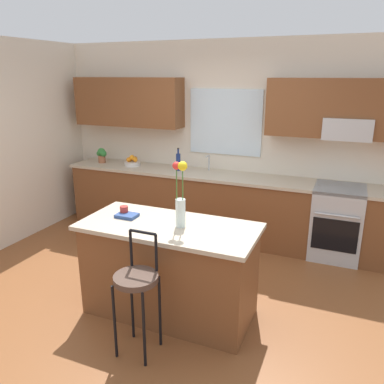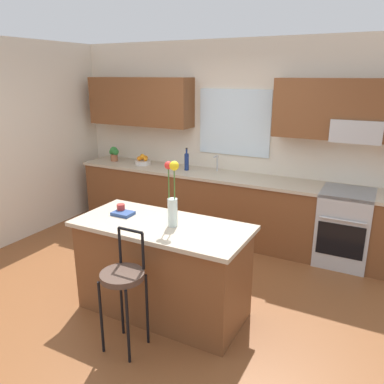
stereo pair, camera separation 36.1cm
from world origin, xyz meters
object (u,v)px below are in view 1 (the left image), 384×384
flower_vase (180,199)px  mug_ceramic (124,211)px  bottle_olive_oil (178,161)px  oven_range (336,222)px  cookbook (127,215)px  kitchen_island (170,269)px  fruit_bowl_oranges (132,162)px  potted_plant_small (102,154)px  bar_stool_near (137,284)px

flower_vase → mug_ceramic: 0.67m
flower_vase → bottle_olive_oil: (-0.91, 1.93, -0.14)m
oven_range → cookbook: cookbook is taller
kitchen_island → fruit_bowl_oranges: size_ratio=6.87×
fruit_bowl_oranges → bottle_olive_oil: (0.77, -0.00, 0.07)m
kitchen_island → bottle_olive_oil: (-0.79, 1.94, 0.59)m
mug_ceramic → fruit_bowl_oranges: (-1.04, 1.88, 0.01)m
fruit_bowl_oranges → potted_plant_small: 0.55m
bar_stool_near → potted_plant_small: bearing=129.6°
oven_range → bottle_olive_oil: size_ratio=2.85×
mug_ceramic → cookbook: bearing=-36.4°
flower_vase → fruit_bowl_oranges: (-1.67, 1.94, -0.21)m
kitchen_island → bottle_olive_oil: bottle_olive_oil is taller
cookbook → kitchen_island: bearing=-2.8°
potted_plant_small → mug_ceramic: bearing=-49.8°
oven_range → mug_ceramic: bearing=-136.1°
cookbook → fruit_bowl_oranges: fruit_bowl_oranges is taller
bottle_olive_oil → flower_vase: bearing=-64.9°
cookbook → potted_plant_small: (-1.64, 1.91, 0.11)m
kitchen_island → potted_plant_small: size_ratio=7.18×
oven_range → potted_plant_small: 3.55m
fruit_bowl_oranges → oven_range: bearing=-0.6°
bottle_olive_oil → potted_plant_small: size_ratio=1.40×
potted_plant_small → cookbook: bearing=-49.4°
flower_vase → fruit_bowl_oranges: size_ratio=2.53×
oven_range → bar_stool_near: 2.88m
kitchen_island → mug_ceramic: mug_ceramic is taller
kitchen_island → bar_stool_near: (-0.00, -0.60, 0.17)m
cookbook → bottle_olive_oil: (-0.33, 1.91, 0.11)m
fruit_bowl_oranges → potted_plant_small: size_ratio=1.05×
kitchen_island → potted_plant_small: 2.91m
potted_plant_small → bottle_olive_oil: bearing=0.0°
oven_range → kitchen_island: 2.37m
mug_ceramic → oven_range: bearing=43.9°
flower_vase → cookbook: bearing=178.1°
fruit_bowl_oranges → bar_stool_near: bearing=-58.6°
bar_stool_near → fruit_bowl_oranges: size_ratio=4.34×
flower_vase → fruit_bowl_oranges: flower_vase is taller
cookbook → oven_range: bearing=45.4°
oven_range → fruit_bowl_oranges: size_ratio=3.83×
kitchen_island → bar_stool_near: 0.62m
fruit_bowl_oranges → mug_ceramic: bearing=-61.1°
kitchen_island → bar_stool_near: bearing=-90.0°
fruit_bowl_oranges → bottle_olive_oil: size_ratio=0.74×
flower_vase → potted_plant_small: bearing=138.9°
flower_vase → cookbook: size_ratio=3.03×
oven_range → flower_vase: flower_vase is taller
bar_stool_near → bottle_olive_oil: (-0.79, 2.53, 0.41)m
mug_ceramic → potted_plant_small: size_ratio=0.39×
kitchen_island → cookbook: size_ratio=8.24×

